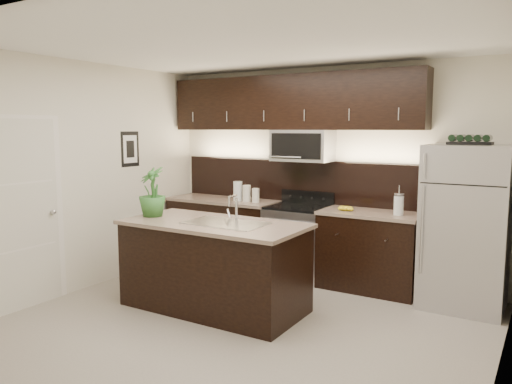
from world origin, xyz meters
TOP-DOWN VIEW (x-y plane):
  - ground at (0.00, 0.00)m, footprint 4.50×4.50m
  - room_walls at (-0.11, -0.04)m, footprint 4.52×4.02m
  - counter_run at (-0.46, 1.69)m, footprint 3.51×0.65m
  - upper_fixtures at (-0.43, 1.84)m, footprint 3.49×0.40m
  - island at (-0.50, 0.20)m, footprint 1.96×0.96m
  - sink_faucet at (-0.35, 0.21)m, footprint 0.84×0.50m
  - refrigerator at (1.76, 1.63)m, footprint 0.84×0.76m
  - wine_rack at (1.76, 1.63)m, footprint 0.43×0.27m
  - plant at (-1.30, 0.14)m, footprint 0.40×0.40m
  - canisters at (-1.03, 1.64)m, footprint 0.40×0.12m
  - french_press at (1.04, 1.64)m, footprint 0.11×0.11m
  - bananas at (0.37, 1.61)m, footprint 0.20×0.17m

SIDE VIEW (x-z plane):
  - ground at x=0.00m, z-range 0.00..0.00m
  - counter_run at x=-0.46m, z-range 0.00..0.94m
  - island at x=-0.50m, z-range 0.00..0.94m
  - refrigerator at x=1.76m, z-range 0.00..1.75m
  - sink_faucet at x=-0.35m, z-range 0.81..1.10m
  - bananas at x=0.37m, z-range 0.94..1.00m
  - canisters at x=-1.03m, z-range 0.92..1.19m
  - french_press at x=1.04m, z-range 0.90..1.23m
  - plant at x=-1.30m, z-range 0.94..1.49m
  - room_walls at x=-0.11m, z-range 0.34..3.05m
  - wine_rack at x=1.76m, z-range 1.75..1.85m
  - upper_fixtures at x=-0.43m, z-range 1.31..2.97m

